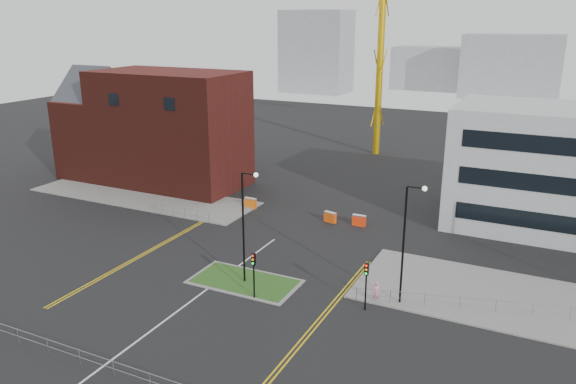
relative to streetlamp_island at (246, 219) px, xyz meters
name	(u,v)px	position (x,y,z in m)	size (l,w,h in m)	color
ground	(161,324)	(-2.22, -8.00, -5.41)	(200.00, 200.00, 0.00)	black
pavement_left	(142,196)	(-22.22, 14.00, -5.35)	(28.00, 8.00, 0.12)	slate
pavement_right	(520,302)	(19.78, 6.00, -5.35)	(24.00, 10.00, 0.12)	slate
island_kerb	(245,282)	(-0.22, 0.00, -5.37)	(8.60, 4.60, 0.08)	slate
grass_island	(245,281)	(-0.22, 0.00, -5.35)	(8.00, 4.00, 0.12)	#204E1A
brick_building	(151,128)	(-25.19, 20.00, 1.44)	(24.20, 10.07, 14.24)	#4A1912
streetlamp_island	(246,219)	(0.00, 0.00, 0.00)	(1.46, 0.36, 9.18)	black
streetlamp_right_near	(407,235)	(12.00, 2.00, 0.00)	(1.46, 0.36, 9.18)	black
traffic_light_island	(254,267)	(1.78, -2.02, -2.85)	(0.28, 0.33, 3.65)	black
traffic_light_right	(366,277)	(9.78, -0.02, -2.85)	(0.28, 0.33, 3.65)	black
railing_front	(96,359)	(-2.22, -14.00, -4.63)	(24.05, 0.05, 1.10)	gray
railing_left	(185,212)	(-13.22, 10.00, -4.67)	(6.05, 0.05, 1.10)	gray
railing_right	(496,304)	(18.28, 3.50, -4.63)	(19.05, 5.05, 1.10)	gray
centre_line	(178,310)	(-2.22, -6.00, -5.41)	(0.15, 30.00, 0.01)	silver
yellow_left_a	(151,249)	(-11.22, 2.00, -5.41)	(0.12, 24.00, 0.01)	gold
yellow_left_b	(154,250)	(-10.92, 2.00, -5.41)	(0.12, 24.00, 0.01)	gold
yellow_right_a	(322,314)	(7.28, -2.00, -5.41)	(0.12, 20.00, 0.01)	gold
yellow_right_b	(326,315)	(7.58, -2.00, -5.41)	(0.12, 20.00, 0.01)	gold
skyline_a	(316,52)	(-42.22, 112.00, 5.59)	(18.00, 12.00, 22.00)	gray
skyline_b	(511,67)	(7.78, 122.00, 2.59)	(24.00, 12.00, 16.00)	gray
skyline_d	(447,69)	(-10.22, 132.00, 0.59)	(30.00, 12.00, 12.00)	gray
pedestrian	(377,292)	(10.22, 1.30, -4.55)	(0.63, 0.41, 1.73)	pink
barrier_left	(250,203)	(-8.79, 16.00, -4.79)	(1.40, 0.56, 1.15)	orange
barrier_mid	(330,217)	(0.78, 15.67, -4.82)	(1.37, 0.74, 1.10)	#F7510D
barrier_right	(359,220)	(3.78, 16.00, -4.79)	(1.36, 0.45, 1.14)	#FF360E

